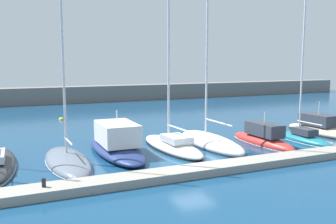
% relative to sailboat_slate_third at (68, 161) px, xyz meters
% --- Properties ---
extents(ground_plane, '(120.00, 120.00, 0.00)m').
position_rel_sailboat_slate_third_xyz_m(ground_plane, '(7.33, -3.38, -0.20)').
color(ground_plane, navy).
extents(dock_pier, '(34.71, 1.60, 0.46)m').
position_rel_sailboat_slate_third_xyz_m(dock_pier, '(7.33, -5.48, 0.03)').
color(dock_pier, gray).
rests_on(dock_pier, ground_plane).
extents(breakwater_seawall, '(108.00, 2.78, 2.58)m').
position_rel_sailboat_slate_third_xyz_m(breakwater_seawall, '(7.33, 36.27, 1.09)').
color(breakwater_seawall, slate).
rests_on(breakwater_seawall, ground_plane).
extents(sailboat_slate_third, '(2.77, 8.18, 15.44)m').
position_rel_sailboat_slate_third_xyz_m(sailboat_slate_third, '(0.00, 0.00, 0.00)').
color(sailboat_slate_third, slate).
rests_on(sailboat_slate_third, ground_plane).
extents(motorboat_navy_fourth, '(3.03, 9.69, 3.35)m').
position_rel_sailboat_slate_third_xyz_m(motorboat_navy_fourth, '(3.63, 1.34, 0.54)').
color(motorboat_navy_fourth, navy).
rests_on(motorboat_navy_fourth, ground_plane).
extents(sailboat_ivory_fifth, '(2.71, 8.29, 15.80)m').
position_rel_sailboat_slate_third_xyz_m(sailboat_ivory_fifth, '(7.75, 0.73, 0.22)').
color(sailboat_ivory_fifth, silver).
rests_on(sailboat_ivory_fifth, ground_plane).
extents(sailboat_white_sixth, '(2.55, 8.60, 14.88)m').
position_rel_sailboat_slate_third_xyz_m(sailboat_white_sixth, '(11.01, 0.63, 0.13)').
color(sailboat_white_sixth, white).
rests_on(sailboat_white_sixth, ground_plane).
extents(motorboat_red_seventh, '(1.87, 7.16, 2.99)m').
position_rel_sailboat_slate_third_xyz_m(motorboat_red_seventh, '(15.12, -0.53, 0.22)').
color(motorboat_red_seventh, '#B72D28').
rests_on(motorboat_red_seventh, ground_plane).
extents(sailboat_teal_eighth, '(1.79, 6.17, 12.80)m').
position_rel_sailboat_slate_third_xyz_m(sailboat_teal_eighth, '(18.82, -0.89, 0.16)').
color(sailboat_teal_eighth, '#19707F').
rests_on(sailboat_teal_eighth, ground_plane).
extents(motorboat_sand_ninth, '(2.78, 8.10, 3.18)m').
position_rel_sailboat_slate_third_xyz_m(motorboat_sand_ninth, '(22.68, 0.63, 0.26)').
color(motorboat_sand_ninth, beige).
rests_on(motorboat_sand_ninth, ground_plane).
extents(mooring_buoy_yellow, '(0.58, 0.58, 0.58)m').
position_rel_sailboat_slate_third_xyz_m(mooring_buoy_yellow, '(2.35, 18.73, -0.20)').
color(mooring_buoy_yellow, yellow).
rests_on(mooring_buoy_yellow, ground_plane).
extents(dock_bollard, '(0.20, 0.20, 0.44)m').
position_rel_sailboat_slate_third_xyz_m(dock_bollard, '(-2.01, -5.48, 0.48)').
color(dock_bollard, black).
rests_on(dock_bollard, dock_pier).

